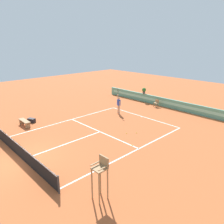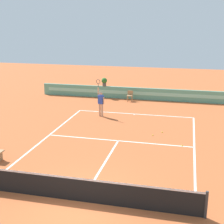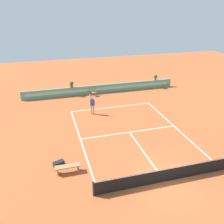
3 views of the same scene
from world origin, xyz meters
name	(u,v)px [view 1 (image 1 of 3)]	position (x,y,z in m)	size (l,w,h in m)	color
ground_plane	(96,133)	(0.00, 6.00, 0.00)	(60.00, 60.00, 0.00)	#B2562D
court_lines	(103,131)	(0.00, 6.72, 0.00)	(8.32, 11.94, 0.01)	white
net	(22,152)	(0.00, 0.00, 0.51)	(8.92, 0.10, 1.00)	#333333
back_wall_barrier	(168,103)	(0.00, 16.39, 0.50)	(18.00, 0.21, 1.00)	#599E84
umpire_chair	(101,173)	(6.05, 1.26, 1.34)	(0.60, 0.60, 2.14)	#99754C
ball_kid_chair	(156,103)	(-1.02, 15.66, 0.48)	(0.44, 0.44, 0.85)	#99754C
bench_courtside	(24,122)	(-5.54, 2.48, 0.38)	(1.60, 0.44, 0.51)	#99754C
gear_bag	(32,120)	(-6.04, 3.32, 0.18)	(0.70, 0.36, 0.36)	black
tennis_player	(119,104)	(-2.20, 10.80, 1.05)	(0.60, 0.32, 2.58)	tan
tennis_ball_near_baseline	(137,133)	(2.26, 8.34, 0.03)	(0.07, 0.07, 0.07)	#CCE033
tennis_ball_mid_court	(132,145)	(3.48, 6.42, 0.03)	(0.07, 0.07, 0.07)	#CCE033
tennis_ball_by_sideline	(127,133)	(1.77, 7.69, 0.03)	(0.07, 0.07, 0.07)	#CCE033
potted_plant_left	(144,90)	(-3.41, 16.39, 1.41)	(0.48, 0.48, 0.72)	#514C47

